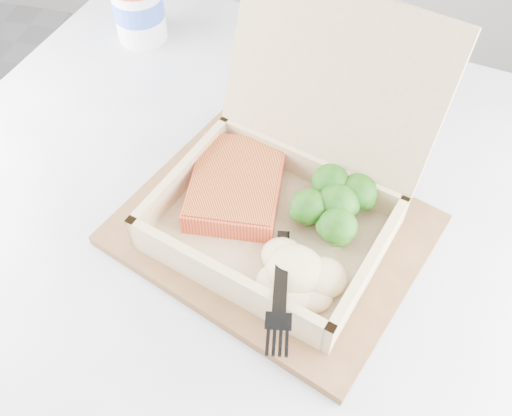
% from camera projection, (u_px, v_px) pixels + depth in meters
% --- Properties ---
extents(cafe_table, '(0.99, 0.99, 0.75)m').
position_uv_depth(cafe_table, '(238.00, 311.00, 0.81)').
color(cafe_table, black).
rests_on(cafe_table, floor).
extents(serving_tray, '(0.40, 0.36, 0.01)m').
position_uv_depth(serving_tray, '(273.00, 230.00, 0.65)').
color(serving_tray, brown).
rests_on(serving_tray, cafe_table).
extents(takeout_container, '(0.31, 0.32, 0.22)m').
position_uv_depth(takeout_container, '(291.00, 178.00, 0.62)').
color(takeout_container, tan).
rests_on(takeout_container, serving_tray).
extents(salmon_fillet, '(0.11, 0.14, 0.03)m').
position_uv_depth(salmon_fillet, '(236.00, 185.00, 0.65)').
color(salmon_fillet, '#DD502B').
rests_on(salmon_fillet, takeout_container).
extents(broccoli_pile, '(0.11, 0.11, 0.04)m').
position_uv_depth(broccoli_pile, '(336.00, 209.00, 0.62)').
color(broccoli_pile, '#2F7119').
rests_on(broccoli_pile, takeout_container).
extents(mashed_potatoes, '(0.10, 0.08, 0.03)m').
position_uv_depth(mashed_potatoes, '(295.00, 270.00, 0.58)').
color(mashed_potatoes, beige).
rests_on(mashed_potatoes, takeout_container).
extents(plastic_fork, '(0.05, 0.17, 0.04)m').
position_uv_depth(plastic_fork, '(283.00, 251.00, 0.58)').
color(plastic_fork, black).
rests_on(plastic_fork, mashed_potatoes).
extents(paper_cup, '(0.08, 0.08, 0.10)m').
position_uv_depth(paper_cup, '(138.00, 7.00, 0.85)').
color(paper_cup, white).
rests_on(paper_cup, cafe_table).
extents(receipt, '(0.08, 0.14, 0.00)m').
position_uv_depth(receipt, '(314.00, 131.00, 0.76)').
color(receipt, silver).
rests_on(receipt, cafe_table).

